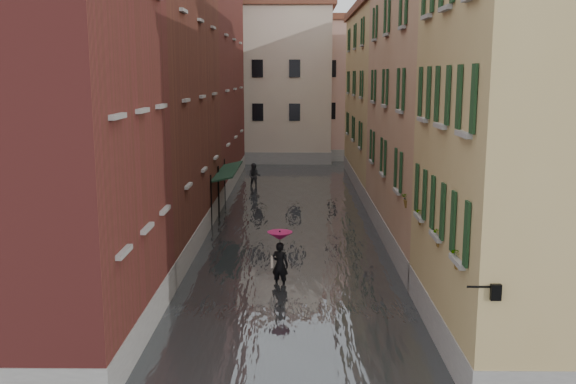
{
  "coord_description": "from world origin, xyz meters",
  "views": [
    {
      "loc": [
        0.13,
        -19.0,
        7.52
      ],
      "look_at": [
        -0.18,
        5.61,
        3.0
      ],
      "focal_mm": 40.0,
      "sensor_mm": 36.0,
      "label": 1
    }
  ],
  "objects": [
    {
      "name": "window_planters",
      "position": [
        4.12,
        -0.65,
        3.51
      ],
      "size": [
        0.59,
        8.06,
        0.84
      ],
      "color": "#9F4434",
      "rests_on": "ground"
    },
    {
      "name": "building_left_mid",
      "position": [
        -7.0,
        9.0,
        6.25
      ],
      "size": [
        6.0,
        14.0,
        12.5
      ],
      "primitive_type": "cube",
      "color": "#55281A",
      "rests_on": "ground"
    },
    {
      "name": "building_end_cream",
      "position": [
        -3.0,
        38.0,
        6.5
      ],
      "size": [
        12.0,
        9.0,
        13.0
      ],
      "primitive_type": "cube",
      "color": "beige",
      "rests_on": "ground"
    },
    {
      "name": "building_right_mid",
      "position": [
        7.0,
        9.0,
        6.5
      ],
      "size": [
        6.0,
        14.0,
        13.0
      ],
      "primitive_type": "cube",
      "color": "tan",
      "rests_on": "ground"
    },
    {
      "name": "building_right_near",
      "position": [
        7.0,
        -2.0,
        5.75
      ],
      "size": [
        6.0,
        8.0,
        11.5
      ],
      "primitive_type": "cube",
      "color": "tan",
      "rests_on": "ground"
    },
    {
      "name": "awning_near",
      "position": [
        -3.49,
        12.74,
        2.47
      ],
      "size": [
        1.09,
        3.1,
        2.8
      ],
      "color": "black",
      "rests_on": "ground"
    },
    {
      "name": "pedestrian_main",
      "position": [
        -0.44,
        2.93,
        1.23
      ],
      "size": [
        0.92,
        0.92,
        2.06
      ],
      "color": "black",
      "rests_on": "ground"
    },
    {
      "name": "building_left_far",
      "position": [
        -7.0,
        24.0,
        7.0
      ],
      "size": [
        6.0,
        16.0,
        14.0
      ],
      "primitive_type": "cube",
      "color": "maroon",
      "rests_on": "ground"
    },
    {
      "name": "building_left_near",
      "position": [
        -7.0,
        -2.0,
        6.5
      ],
      "size": [
        6.0,
        8.0,
        13.0
      ],
      "primitive_type": "cube",
      "color": "maroon",
      "rests_on": "ground"
    },
    {
      "name": "ground",
      "position": [
        0.0,
        0.0,
        0.0
      ],
      "size": [
        120.0,
        120.0,
        0.0
      ],
      "primitive_type": "plane",
      "color": "slate",
      "rests_on": "ground"
    },
    {
      "name": "pedestrian_far",
      "position": [
        -2.64,
        23.0,
        0.87
      ],
      "size": [
        0.9,
        0.74,
        1.73
      ],
      "primitive_type": "imported",
      "rotation": [
        0.0,
        0.0,
        -0.1
      ],
      "color": "#232326",
      "rests_on": "ground"
    },
    {
      "name": "floodwater",
      "position": [
        0.0,
        13.0,
        0.1
      ],
      "size": [
        10.0,
        60.0,
        0.2
      ],
      "primitive_type": "cube",
      "color": "#45494C",
      "rests_on": "ground"
    },
    {
      "name": "awning_far",
      "position": [
        -3.48,
        15.56,
        2.47
      ],
      "size": [
        1.09,
        3.17,
        2.8
      ],
      "color": "black",
      "rests_on": "ground"
    },
    {
      "name": "building_end_pink",
      "position": [
        6.0,
        40.0,
        6.0
      ],
      "size": [
        10.0,
        9.0,
        12.0
      ],
      "primitive_type": "cube",
      "color": "tan",
      "rests_on": "ground"
    },
    {
      "name": "building_right_far",
      "position": [
        7.0,
        24.0,
        5.75
      ],
      "size": [
        6.0,
        16.0,
        11.5
      ],
      "primitive_type": "cube",
      "color": "tan",
      "rests_on": "ground"
    },
    {
      "name": "wall_lantern",
      "position": [
        4.33,
        -6.0,
        3.01
      ],
      "size": [
        0.71,
        0.22,
        0.35
      ],
      "color": "black",
      "rests_on": "ground"
    }
  ]
}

